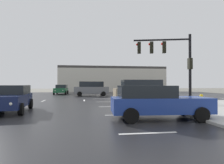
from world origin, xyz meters
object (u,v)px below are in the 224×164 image
at_px(sedan_green, 61,89).
at_px(sedan_blue, 156,102).
at_px(fire_hydrant, 201,99).
at_px(suv_tan, 141,91).
at_px(sedan_navy, 11,98).
at_px(traffic_signal_mast, 171,56).
at_px(suv_grey, 91,88).

distance_m(sedan_green, sedan_blue, 25.94).
height_order(fire_hydrant, sedan_blue, sedan_blue).
bearing_deg(fire_hydrant, sedan_blue, -138.51).
distance_m(suv_tan, sedan_navy, 10.35).
bearing_deg(fire_hydrant, sedan_navy, -176.03).
bearing_deg(traffic_signal_mast, fire_hydrant, 145.88).
relative_size(suv_tan, sedan_navy, 1.05).
height_order(sedan_blue, suv_grey, suv_grey).
bearing_deg(sedan_blue, fire_hydrant, 45.37).
relative_size(fire_hydrant, sedan_navy, 0.17).
bearing_deg(sedan_navy, fire_hydrant, 88.95).
xyz_separation_m(fire_hydrant, sedan_green, (-12.25, 20.28, 0.32)).
height_order(traffic_signal_mast, sedan_blue, traffic_signal_mast).
xyz_separation_m(fire_hydrant, sedan_navy, (-13.00, -0.90, 0.32)).
distance_m(fire_hydrant, suv_tan, 4.97).
bearing_deg(traffic_signal_mast, suv_tan, -22.94).
bearing_deg(fire_hydrant, sedan_green, 121.14).
relative_size(traffic_signal_mast, suv_tan, 1.15).
distance_m(suv_tan, suv_grey, 11.93).
xyz_separation_m(fire_hydrant, suv_grey, (-7.51, 14.67, 0.55)).
bearing_deg(sedan_green, traffic_signal_mast, 31.89).
bearing_deg(suv_tan, suv_grey, 111.14).
relative_size(sedan_navy, sedan_blue, 1.00).
distance_m(traffic_signal_mast, sedan_blue, 8.18).
bearing_deg(sedan_blue, sedan_green, 109.34).
bearing_deg(traffic_signal_mast, suv_grey, -50.09).
xyz_separation_m(sedan_green, sedan_navy, (-0.75, -21.18, 0.00)).
xyz_separation_m(sedan_blue, suv_grey, (-2.17, 19.39, 0.24)).
relative_size(traffic_signal_mast, sedan_green, 1.22).
distance_m(suv_tan, sedan_blue, 8.31).
distance_m(traffic_signal_mast, suv_tan, 3.90).
distance_m(traffic_signal_mast, sedan_navy, 12.18).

